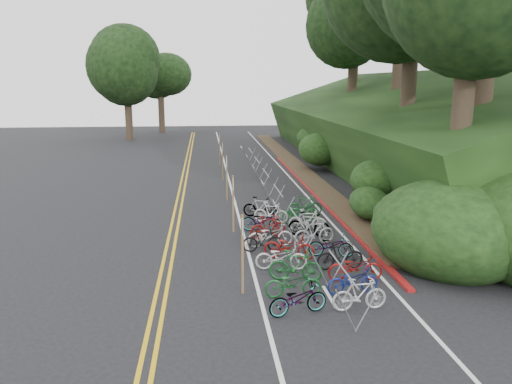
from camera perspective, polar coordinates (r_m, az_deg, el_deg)
ground at (r=17.03m, az=-3.63°, el=-9.53°), size 120.00×120.00×0.00m
road_markings at (r=26.68m, az=-3.17°, el=-1.39°), size 7.47×80.00×0.01m
red_curb at (r=29.17m, az=6.64°, el=-0.16°), size 0.25×28.00×0.10m
embankment at (r=37.55m, az=15.33°, el=6.17°), size 14.30×48.14×9.11m
tree_cluster at (r=39.61m, az=9.89°, el=20.36°), size 32.90×54.41×19.19m
bike_rack_front at (r=14.55m, az=9.81°, el=-9.76°), size 1.18×3.04×1.25m
bike_racks_rest at (r=29.52m, az=1.13°, el=1.66°), size 1.14×23.00×1.17m
signpost_near at (r=15.17m, az=-1.55°, el=-6.53°), size 0.08×0.40×2.51m
signposts_rest at (r=30.21m, az=-3.62°, el=2.99°), size 0.08×18.40×2.50m
bike_front at (r=19.14m, az=0.75°, el=-5.51°), size 0.46×1.57×0.94m
bike_valet at (r=19.14m, az=5.02°, el=-5.51°), size 3.31×12.15×1.06m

